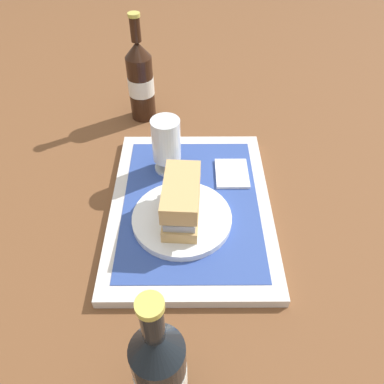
# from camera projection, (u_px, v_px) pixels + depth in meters

# --- Properties ---
(ground_plane) EXTENTS (3.00, 3.00, 0.00)m
(ground_plane) POSITION_uv_depth(u_px,v_px,m) (192.00, 209.00, 0.78)
(ground_plane) COLOR brown
(tray) EXTENTS (0.44, 0.32, 0.02)m
(tray) POSITION_uv_depth(u_px,v_px,m) (192.00, 206.00, 0.77)
(tray) COLOR silver
(tray) RESTS_ON ground_plane
(placemat) EXTENTS (0.38, 0.27, 0.00)m
(placemat) POSITION_uv_depth(u_px,v_px,m) (192.00, 202.00, 0.77)
(placemat) COLOR #2D4793
(placemat) RESTS_ON tray
(plate) EXTENTS (0.19, 0.19, 0.01)m
(plate) POSITION_uv_depth(u_px,v_px,m) (183.00, 218.00, 0.73)
(plate) COLOR white
(plate) RESTS_ON placemat
(sandwich) EXTENTS (0.14, 0.07, 0.08)m
(sandwich) POSITION_uv_depth(u_px,v_px,m) (183.00, 199.00, 0.69)
(sandwich) COLOR tan
(sandwich) RESTS_ON plate
(beer_glass) EXTENTS (0.06, 0.06, 0.12)m
(beer_glass) POSITION_uv_depth(u_px,v_px,m) (168.00, 144.00, 0.79)
(beer_glass) COLOR silver
(beer_glass) RESTS_ON placemat
(napkin_folded) EXTENTS (0.09, 0.07, 0.01)m
(napkin_folded) POSITION_uv_depth(u_px,v_px,m) (233.00, 173.00, 0.82)
(napkin_folded) COLOR white
(napkin_folded) RESTS_ON placemat
(beer_bottle) EXTENTS (0.07, 0.07, 0.27)m
(beer_bottle) POSITION_uv_depth(u_px,v_px,m) (142.00, 80.00, 0.95)
(beer_bottle) COLOR black
(beer_bottle) RESTS_ON ground_plane
(second_bottle) EXTENTS (0.07, 0.07, 0.27)m
(second_bottle) POSITION_uv_depth(u_px,v_px,m) (162.00, 371.00, 0.46)
(second_bottle) COLOR black
(second_bottle) RESTS_ON ground_plane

